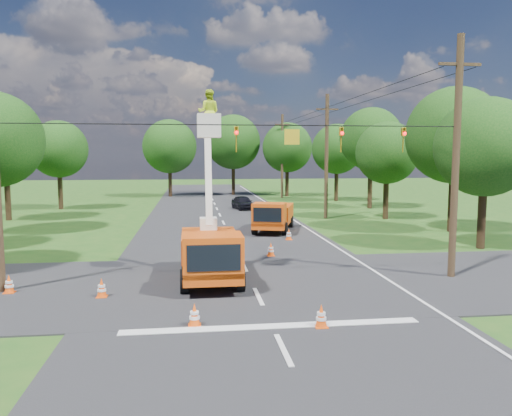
{
  "coord_description": "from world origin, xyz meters",
  "views": [
    {
      "loc": [
        -2.33,
        -17.44,
        5.13
      ],
      "look_at": [
        0.72,
        6.24,
        2.6
      ],
      "focal_mm": 35.0,
      "sensor_mm": 36.0,
      "label": 1
    }
  ],
  "objects": [
    {
      "name": "traffic_cone_2",
      "position": [
        1.61,
        7.25,
        0.36
      ],
      "size": [
        0.38,
        0.38,
        0.71
      ],
      "color": "#FF530D",
      "rests_on": "ground"
    },
    {
      "name": "bucket_truck",
      "position": [
        -1.62,
        2.65,
        1.67
      ],
      "size": [
        2.43,
        6.01,
        7.78
      ],
      "rotation": [
        0.0,
        0.0,
        0.0
      ],
      "color": "#C84B0E",
      "rests_on": "ground"
    },
    {
      "name": "tree_left_f",
      "position": [
        -14.8,
        32.0,
        5.69
      ],
      "size": [
        5.4,
        5.4,
        8.4
      ],
      "color": "#382616",
      "rests_on": "ground"
    },
    {
      "name": "ground",
      "position": [
        0.0,
        20.0,
        0.0
      ],
      "size": [
        140.0,
        140.0,
        0.0
      ],
      "primitive_type": "plane",
      "color": "#204E17",
      "rests_on": "ground"
    },
    {
      "name": "distant_car",
      "position": [
        2.46,
        29.47,
        0.65
      ],
      "size": [
        2.22,
        4.06,
        1.31
      ],
      "primitive_type": "imported",
      "rotation": [
        0.0,
        0.0,
        0.19
      ],
      "color": "black",
      "rests_on": "ground"
    },
    {
      "name": "traffic_cone_0",
      "position": [
        -2.31,
        -2.81,
        0.36
      ],
      "size": [
        0.38,
        0.38,
        0.71
      ],
      "color": "#FF530D",
      "rests_on": "ground"
    },
    {
      "name": "stop_bar",
      "position": [
        0.0,
        -3.2,
        0.0
      ],
      "size": [
        9.0,
        0.45,
        0.02
      ],
      "primitive_type": "cube",
      "color": "silver",
      "rests_on": "ground"
    },
    {
      "name": "pole_right_near",
      "position": [
        8.5,
        2.0,
        5.11
      ],
      "size": [
        1.8,
        0.3,
        10.0
      ],
      "color": "#4C3823",
      "rests_on": "ground"
    },
    {
      "name": "tree_right_e",
      "position": [
        13.8,
        37.0,
        5.81
      ],
      "size": [
        5.6,
        5.6,
        8.63
      ],
      "color": "#382616",
      "rests_on": "ground"
    },
    {
      "name": "edge_line",
      "position": [
        5.6,
        20.0,
        0.0
      ],
      "size": [
        0.12,
        90.0,
        0.02
      ],
      "primitive_type": "cube",
      "color": "silver",
      "rests_on": "ground"
    },
    {
      "name": "tree_right_d",
      "position": [
        14.8,
        29.0,
        6.68
      ],
      "size": [
        6.0,
        6.0,
        9.7
      ],
      "color": "#382616",
      "rests_on": "ground"
    },
    {
      "name": "ground_worker",
      "position": [
        -2.05,
        3.96,
        0.86
      ],
      "size": [
        0.74,
        0.73,
        1.72
      ],
      "primitive_type": "imported",
      "rotation": [
        0.0,
        0.0,
        0.75
      ],
      "color": "#DB5112",
      "rests_on": "ground"
    },
    {
      "name": "traffic_cone_4",
      "position": [
        -5.62,
        0.7,
        0.36
      ],
      "size": [
        0.38,
        0.38,
        0.71
      ],
      "color": "#FF530D",
      "rests_on": "ground"
    },
    {
      "name": "tree_right_b",
      "position": [
        15.0,
        14.0,
        6.43
      ],
      "size": [
        6.4,
        6.4,
        9.65
      ],
      "color": "#382616",
      "rests_on": "ground"
    },
    {
      "name": "pole_right_mid",
      "position": [
        8.5,
        22.0,
        5.11
      ],
      "size": [
        1.8,
        0.3,
        10.0
      ],
      "color": "#4C3823",
      "rests_on": "ground"
    },
    {
      "name": "tree_left_e",
      "position": [
        -16.8,
        24.0,
        6.49
      ],
      "size": [
        5.8,
        5.8,
        9.41
      ],
      "color": "#382616",
      "rests_on": "ground"
    },
    {
      "name": "road_main",
      "position": [
        0.0,
        20.0,
        0.0
      ],
      "size": [
        12.0,
        100.0,
        0.06
      ],
      "primitive_type": "cube",
      "color": "black",
      "rests_on": "ground"
    },
    {
      "name": "second_truck",
      "position": [
        3.06,
        15.4,
        1.09
      ],
      "size": [
        3.63,
        5.96,
        2.1
      ],
      "rotation": [
        0.0,
        0.0,
        -0.3
      ],
      "color": "#C84B0E",
      "rests_on": "ground"
    },
    {
      "name": "pole_right_far",
      "position": [
        8.5,
        42.0,
        5.11
      ],
      "size": [
        1.8,
        0.3,
        10.0
      ],
      "color": "#4C3823",
      "rests_on": "ground"
    },
    {
      "name": "road_cross",
      "position": [
        0.0,
        2.0,
        0.0
      ],
      "size": [
        56.0,
        10.0,
        0.07
      ],
      "primitive_type": "cube",
      "color": "black",
      "rests_on": "ground"
    },
    {
      "name": "tree_far_c",
      "position": [
        9.5,
        44.0,
        6.06
      ],
      "size": [
        6.2,
        6.2,
        9.18
      ],
      "color": "#382616",
      "rests_on": "ground"
    },
    {
      "name": "tree_right_c",
      "position": [
        13.2,
        21.0,
        5.31
      ],
      "size": [
        5.0,
        5.0,
        7.83
      ],
      "color": "#382616",
      "rests_on": "ground"
    },
    {
      "name": "traffic_cone_3",
      "position": [
        3.45,
        11.9,
        0.36
      ],
      "size": [
        0.38,
        0.38,
        0.71
      ],
      "color": "#FF530D",
      "rests_on": "ground"
    },
    {
      "name": "traffic_cone_1",
      "position": [
        1.44,
        -3.39,
        0.36
      ],
      "size": [
        0.38,
        0.38,
        0.71
      ],
      "color": "#FF530D",
      "rests_on": "ground"
    },
    {
      "name": "tree_right_a",
      "position": [
        13.5,
        8.0,
        5.56
      ],
      "size": [
        5.4,
        5.4,
        8.28
      ],
      "color": "#382616",
      "rests_on": "ground"
    },
    {
      "name": "tree_far_b",
      "position": [
        3.0,
        47.0,
        6.81
      ],
      "size": [
        7.0,
        7.0,
        10.32
      ],
      "color": "#382616",
      "rests_on": "ground"
    },
    {
      "name": "signal_span",
      "position": [
        2.23,
        1.99,
        5.88
      ],
      "size": [
        18.0,
        0.29,
        1.07
      ],
      "color": "black",
      "rests_on": "ground"
    },
    {
      "name": "traffic_cone_5",
      "position": [
        -9.13,
        1.69,
        0.36
      ],
      "size": [
        0.38,
        0.38,
        0.71
      ],
      "color": "#FF530D",
      "rests_on": "ground"
    },
    {
      "name": "tree_far_a",
      "position": [
        -5.0,
        45.0,
        6.19
      ],
      "size": [
        6.6,
        6.6,
        9.5
      ],
      "color": "#382616",
      "rests_on": "ground"
    }
  ]
}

